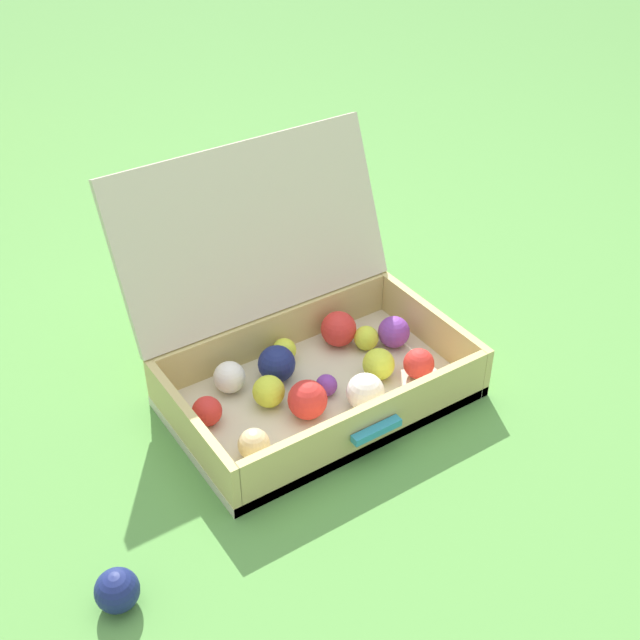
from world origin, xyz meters
The scene contains 3 objects.
ground_plane centered at (0.00, 0.00, 0.00)m, with size 16.00×16.00×0.00m, color #569342.
open_suitcase centered at (0.00, 0.05, 0.10)m, with size 0.62×0.55×0.47m.
stray_ball_on_grass centered at (-0.55, -0.26, 0.04)m, with size 0.07×0.07×0.07m, color navy.
Camera 1 is at (-0.73, -1.12, 1.17)m, focal length 46.10 mm.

